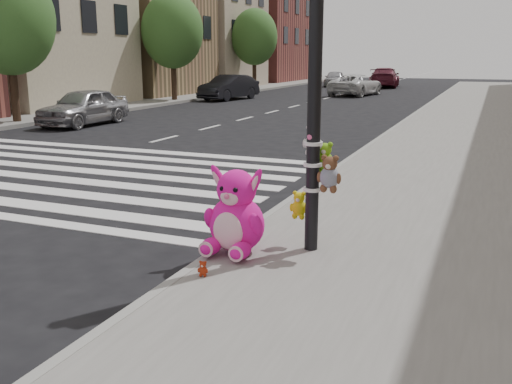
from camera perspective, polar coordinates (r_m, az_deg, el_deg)
The scene contains 19 objects.
ground at distance 6.87m, azimuth -20.87°, elevation -8.26°, with size 120.00×120.00×0.00m, color black.
sidewalk_near at distance 14.76m, azimuth 24.16°, elevation 3.09°, with size 7.00×80.00×0.14m, color slate.
sidewalk_far at distance 30.55m, azimuth -13.83°, elevation 8.70°, with size 6.00×80.00×0.14m, color slate.
curb_edge at distance 15.05m, azimuth 10.93°, elevation 4.22°, with size 0.12×80.00×0.15m, color gray.
crosswalk at distance 13.51m, azimuth -19.85°, elevation 2.33°, with size 11.00×6.00×0.01m, color silver, non-canonical shape.
bld_far_c at distance 36.56m, azimuth -11.09°, elevation 15.74°, with size 6.00×8.00×8.00m, color #9D7E53.
bld_far_d at distance 44.41m, azimuth -4.47°, elevation 16.80°, with size 6.00×8.00×10.00m, color tan.
bld_far_e at distance 54.42m, azimuth 0.99°, elevation 15.71°, with size 6.00×10.00×9.00m, color brown.
signal_pole at distance 6.68m, azimuth 6.06°, elevation 7.78°, with size 0.69×0.49×4.00m.
tree_far_a at distance 22.15m, azimuth -23.62°, elevation 15.57°, with size 3.20×3.20×5.44m.
tree_far_b at distance 30.88m, azimuth -8.37°, elevation 15.64°, with size 3.20×3.20×5.44m.
tree_far_c at distance 40.73m, azimuth -0.16°, elevation 15.24°, with size 3.20×3.20×5.44m.
pink_bunny at distance 6.76m, azimuth -2.06°, elevation -2.52°, with size 0.75×0.79×1.07m.
red_teddy at distance 6.16m, azimuth -5.33°, elevation -7.64°, with size 0.12×0.08×0.18m, color #A42810, non-canonical shape.
car_silver_far at distance 21.38m, azimuth -16.85°, elevation 8.17°, with size 1.54×3.84×1.31m, color #A0A0A5.
car_dark_far at distance 32.33m, azimuth -2.71°, elevation 10.41°, with size 1.45×4.16×1.37m, color black.
car_white_near at distance 36.33m, azimuth 9.94°, elevation 10.51°, with size 2.14×4.64×1.29m, color silver.
car_maroon_near at distance 45.96m, azimuth 12.73°, elevation 11.10°, with size 2.09×5.13×1.49m, color #581929.
car_silver_deep at distance 46.52m, azimuth 7.88°, elevation 11.18°, with size 1.47×3.66×1.25m, color #A5A5AA.
Camera 1 is at (4.51, -4.56, 2.45)m, focal length 40.00 mm.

